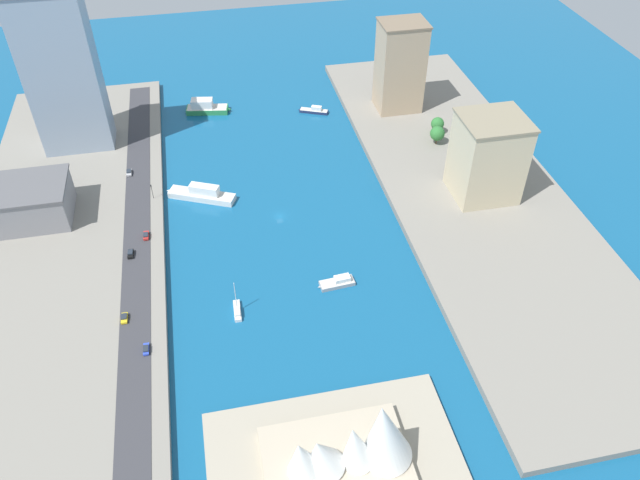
{
  "coord_description": "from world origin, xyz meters",
  "views": [
    {
      "loc": [
        23.31,
        188.15,
        152.03
      ],
      "look_at": [
        -11.95,
        20.03,
        2.52
      ],
      "focal_mm": 34.87,
      "sensor_mm": 36.0,
      "label": 1
    }
  ],
  "objects_px": {
    "ferry_green_doubledeck": "(206,107)",
    "ferry_white_commuter": "(202,194)",
    "sedan_silver": "(129,172)",
    "apartment_midrise_tan": "(400,66)",
    "pickup_red": "(146,235)",
    "patrol_launch_navy": "(314,110)",
    "office_block_beige": "(488,157)",
    "opera_landmark": "(351,450)",
    "tower_tall_glass": "(62,72)",
    "hatchback_blue": "(146,349)",
    "taxi_yellow_cab": "(124,318)",
    "suv_black": "(131,254)",
    "sailboat_small_white": "(237,310)",
    "warehouse_low_gray": "(31,202)",
    "yacht_sleek_gray": "(338,282)",
    "traffic_light_waterfront": "(152,189)"
  },
  "relations": [
    {
      "from": "taxi_yellow_cab",
      "to": "patrol_launch_navy",
      "type": "bearing_deg",
      "value": -125.32
    },
    {
      "from": "yacht_sleek_gray",
      "to": "warehouse_low_gray",
      "type": "relative_size",
      "value": 0.46
    },
    {
      "from": "suv_black",
      "to": "opera_landmark",
      "type": "height_order",
      "value": "opera_landmark"
    },
    {
      "from": "warehouse_low_gray",
      "to": "hatchback_blue",
      "type": "height_order",
      "value": "warehouse_low_gray"
    },
    {
      "from": "office_block_beige",
      "to": "traffic_light_waterfront",
      "type": "xyz_separation_m",
      "value": [
        128.53,
        -23.0,
        -12.4
      ]
    },
    {
      "from": "yacht_sleek_gray",
      "to": "suv_black",
      "type": "height_order",
      "value": "suv_black"
    },
    {
      "from": "apartment_midrise_tan",
      "to": "pickup_red",
      "type": "bearing_deg",
      "value": 32.05
    },
    {
      "from": "hatchback_blue",
      "to": "suv_black",
      "type": "height_order",
      "value": "suv_black"
    },
    {
      "from": "ferry_green_doubledeck",
      "to": "ferry_white_commuter",
      "type": "xyz_separation_m",
      "value": [
        6.38,
        70.02,
        -0.34
      ]
    },
    {
      "from": "ferry_white_commuter",
      "to": "sedan_silver",
      "type": "height_order",
      "value": "ferry_white_commuter"
    },
    {
      "from": "pickup_red",
      "to": "suv_black",
      "type": "bearing_deg",
      "value": 59.29
    },
    {
      "from": "office_block_beige",
      "to": "opera_landmark",
      "type": "distance_m",
      "value": 131.35
    },
    {
      "from": "ferry_green_doubledeck",
      "to": "hatchback_blue",
      "type": "height_order",
      "value": "ferry_green_doubledeck"
    },
    {
      "from": "apartment_midrise_tan",
      "to": "suv_black",
      "type": "distance_m",
      "value": 151.04
    },
    {
      "from": "hatchback_blue",
      "to": "taxi_yellow_cab",
      "type": "relative_size",
      "value": 1.04
    },
    {
      "from": "warehouse_low_gray",
      "to": "patrol_launch_navy",
      "type": "bearing_deg",
      "value": -153.11
    },
    {
      "from": "ferry_green_doubledeck",
      "to": "traffic_light_waterfront",
      "type": "relative_size",
      "value": 3.42
    },
    {
      "from": "office_block_beige",
      "to": "sedan_silver",
      "type": "height_order",
      "value": "office_block_beige"
    },
    {
      "from": "ferry_green_doubledeck",
      "to": "suv_black",
      "type": "distance_m",
      "value": 107.77
    },
    {
      "from": "suv_black",
      "to": "sedan_silver",
      "type": "xyz_separation_m",
      "value": [
        1.67,
        -51.72,
        -0.02
      ]
    },
    {
      "from": "sedan_silver",
      "to": "tower_tall_glass",
      "type": "bearing_deg",
      "value": -54.02
    },
    {
      "from": "traffic_light_waterfront",
      "to": "opera_landmark",
      "type": "bearing_deg",
      "value": 111.01
    },
    {
      "from": "ferry_white_commuter",
      "to": "suv_black",
      "type": "distance_m",
      "value": 42.27
    },
    {
      "from": "yacht_sleek_gray",
      "to": "taxi_yellow_cab",
      "type": "xyz_separation_m",
      "value": [
        70.88,
        4.21,
        2.55
      ]
    },
    {
      "from": "sedan_silver",
      "to": "opera_landmark",
      "type": "xyz_separation_m",
      "value": [
        -58.54,
        145.88,
        6.81
      ]
    },
    {
      "from": "ferry_green_doubledeck",
      "to": "warehouse_low_gray",
      "type": "relative_size",
      "value": 0.78
    },
    {
      "from": "yacht_sleek_gray",
      "to": "apartment_midrise_tan",
      "type": "relative_size",
      "value": 0.31
    },
    {
      "from": "hatchback_blue",
      "to": "suv_black",
      "type": "distance_m",
      "value": 45.35
    },
    {
      "from": "warehouse_low_gray",
      "to": "sedan_silver",
      "type": "bearing_deg",
      "value": -147.36
    },
    {
      "from": "sailboat_small_white",
      "to": "pickup_red",
      "type": "xyz_separation_m",
      "value": [
        28.9,
        -41.35,
        2.73
      ]
    },
    {
      "from": "patrol_launch_navy",
      "to": "tower_tall_glass",
      "type": "xyz_separation_m",
      "value": [
        107.65,
        10.65,
        35.65
      ]
    },
    {
      "from": "apartment_midrise_tan",
      "to": "opera_landmark",
      "type": "bearing_deg",
      "value": 69.22
    },
    {
      "from": "sailboat_small_white",
      "to": "patrol_launch_navy",
      "type": "relative_size",
      "value": 0.9
    },
    {
      "from": "ferry_green_doubledeck",
      "to": "ferry_white_commuter",
      "type": "height_order",
      "value": "ferry_green_doubledeck"
    },
    {
      "from": "taxi_yellow_cab",
      "to": "traffic_light_waterfront",
      "type": "relative_size",
      "value": 0.67
    },
    {
      "from": "sedan_silver",
      "to": "pickup_red",
      "type": "bearing_deg",
      "value": 99.34
    },
    {
      "from": "office_block_beige",
      "to": "ferry_white_commuter",
      "type": "bearing_deg",
      "value": -11.67
    },
    {
      "from": "tower_tall_glass",
      "to": "ferry_green_doubledeck",
      "type": "bearing_deg",
      "value": -158.63
    },
    {
      "from": "ferry_green_doubledeck",
      "to": "office_block_beige",
      "type": "bearing_deg",
      "value": 138.08
    },
    {
      "from": "hatchback_blue",
      "to": "sedan_silver",
      "type": "distance_m",
      "value": 97.01
    },
    {
      "from": "office_block_beige",
      "to": "hatchback_blue",
      "type": "xyz_separation_m",
      "value": [
        131.16,
        54.82,
        -15.87
      ]
    },
    {
      "from": "sailboat_small_white",
      "to": "opera_landmark",
      "type": "height_order",
      "value": "opera_landmark"
    },
    {
      "from": "tower_tall_glass",
      "to": "sailboat_small_white",
      "type": "bearing_deg",
      "value": 116.73
    },
    {
      "from": "apartment_midrise_tan",
      "to": "hatchback_blue",
      "type": "xyz_separation_m",
      "value": [
        118.8,
        128.49,
        -20.11
      ]
    },
    {
      "from": "sailboat_small_white",
      "to": "apartment_midrise_tan",
      "type": "height_order",
      "value": "apartment_midrise_tan"
    },
    {
      "from": "traffic_light_waterfront",
      "to": "patrol_launch_navy",
      "type": "bearing_deg",
      "value": -142.82
    },
    {
      "from": "patrol_launch_navy",
      "to": "hatchback_blue",
      "type": "height_order",
      "value": "hatchback_blue"
    },
    {
      "from": "sailboat_small_white",
      "to": "pickup_red",
      "type": "relative_size",
      "value": 2.83
    },
    {
      "from": "tower_tall_glass",
      "to": "opera_landmark",
      "type": "distance_m",
      "value": 193.68
    },
    {
      "from": "patrol_launch_navy",
      "to": "office_block_beige",
      "type": "xyz_separation_m",
      "value": [
        -51.57,
        81.37,
        18.42
      ]
    }
  ]
}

